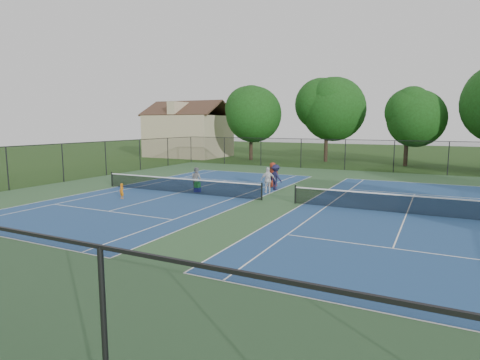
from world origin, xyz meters
The scene contains 16 objects.
ground centered at (0.00, 0.00, 0.00)m, with size 140.00×140.00×0.00m, color #234716.
court_pad centered at (0.00, 0.00, 0.00)m, with size 36.00×36.00×0.01m, color #305531.
tennis_court_left centered at (-7.00, 0.00, 0.10)m, with size 12.00×23.83×1.07m.
tennis_court_right centered at (7.00, 0.00, 0.10)m, with size 12.00×23.83×1.07m.
perimeter_fence centered at (0.00, 0.00, 1.60)m, with size 36.08×36.08×3.02m.
tree_back_a centered at (-13.00, 24.00, 6.04)m, with size 6.80×6.80×9.15m.
tree_back_b centered at (-4.00, 26.00, 6.60)m, with size 7.60×7.60×10.03m.
tree_back_c centered at (5.00, 25.00, 5.48)m, with size 6.00×6.00×8.40m.
clapboard_house centered at (-23.00, 25.00, 3.09)m, with size 10.80×8.10×7.65m.
child_player centered at (-8.91, -3.34, 0.47)m, with size 0.34×0.23×0.95m, color orange.
instructor centered at (-6.43, 1.18, 0.81)m, with size 0.79×0.61×1.62m, color gray.
bystander_a centered at (-1.75, 2.62, 0.85)m, with size 1.00×0.42×1.71m, color silver.
bystander_b centered at (-1.71, 3.93, 0.88)m, with size 1.14×0.66×1.77m, color #1C1C3E.
bystander_c centered at (-2.28, 4.76, 0.91)m, with size 0.89×0.58×1.82m, color maroon.
ball_crate centered at (-6.08, 0.76, 0.15)m, with size 0.38×0.30×0.31m, color #151E94.
ball_hopper centered at (-6.08, 0.76, 0.50)m, with size 0.34×0.28×0.39m, color green.
Camera 1 is at (8.34, -21.64, 4.57)m, focal length 30.00 mm.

